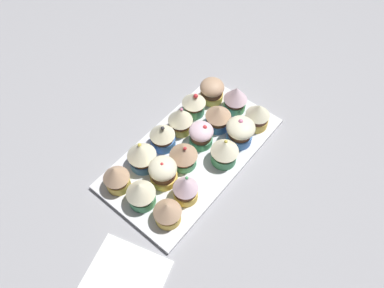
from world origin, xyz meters
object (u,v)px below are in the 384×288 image
cupcake_9 (184,155)px  cupcake_4 (142,155)px  cupcake_2 (180,119)px  cupcake_15 (186,188)px  cupcake_5 (116,177)px  cupcake_3 (162,135)px  cupcake_7 (219,117)px  baking_tray (192,153)px  napkin (127,274)px  cupcake_10 (162,171)px  cupcake_13 (240,132)px  cupcake_6 (236,99)px  cupcake_14 (225,152)px  cupcake_1 (194,103)px  cupcake_12 (257,115)px  cupcake_8 (203,136)px  cupcake_0 (212,90)px  cupcake_11 (140,192)px  cupcake_16 (167,212)px

cupcake_9 → cupcake_4: bearing=-48.2°
cupcake_4 → cupcake_2: bearing=179.7°
cupcake_15 → cupcake_5: bearing=-60.9°
cupcake_2 → cupcake_5: bearing=-1.3°
cupcake_3 → cupcake_15: bearing=61.1°
cupcake_3 → cupcake_7: (-12.84, 6.66, -0.20)cm
baking_tray → cupcake_15: size_ratio=5.45×
baking_tray → napkin: size_ratio=2.89×
cupcake_10 → cupcake_13: size_ratio=0.99×
cupcake_15 → cupcake_2: bearing=-136.2°
cupcake_4 → cupcake_6: (-27.06, 6.52, -0.10)cm
cupcake_4 → cupcake_9: 9.31cm
cupcake_4 → cupcake_5: size_ratio=1.07×
cupcake_2 → cupcake_6: bearing=155.1°
cupcake_3 → cupcake_5: same height
baking_tray → cupcake_14: size_ratio=6.09×
cupcake_4 → cupcake_1: bearing=-177.4°
cupcake_7 → cupcake_1: bearing=-86.1°
cupcake_3 → napkin: bearing=28.4°
cupcake_2 → cupcake_12: (-12.94, 13.45, -0.34)cm
baking_tray → cupcake_15: (10.04, 6.50, 4.56)cm
cupcake_5 → cupcake_8: bearing=160.9°
cupcake_3 → cupcake_6: bearing=161.3°
baking_tray → cupcake_2: 8.41cm
cupcake_3 → cupcake_0: bearing=179.8°
baking_tray → cupcake_4: bearing=-32.5°
baking_tray → cupcake_6: cupcake_6 is taller
cupcake_7 → cupcake_9: cupcake_9 is taller
cupcake_6 → cupcake_8: (13.76, 0.28, -0.84)cm
cupcake_10 → cupcake_14: (-12.64, 7.60, 0.17)cm
cupcake_6 → cupcake_1: bearing=-44.1°
cupcake_4 → cupcake_14: 18.57cm
cupcake_0 → cupcake_1: (6.49, -0.69, 0.35)cm
cupcake_0 → cupcake_10: 26.63cm
cupcake_5 → cupcake_6: bearing=168.7°
cupcake_9 → napkin: size_ratio=0.46×
cupcake_13 → napkin: bearing=1.9°
cupcake_11 → napkin: (13.07, 8.26, -4.87)cm
cupcake_16 → cupcake_0: bearing=-157.4°
cupcake_0 → cupcake_3: size_ratio=0.84×
cupcake_15 → cupcake_16: (6.25, 0.41, -0.51)cm
cupcake_8 → cupcake_10: 13.31cm
baking_tray → cupcake_0: (-15.99, -6.52, 3.82)cm
cupcake_1 → cupcake_8: 9.84cm
cupcake_2 → cupcake_3: (6.08, -0.32, -0.36)cm
cupcake_16 → napkin: (13.60, 1.13, -4.35)cm
baking_tray → cupcake_5: cupcake_5 is taller
cupcake_3 → cupcake_10: 9.43cm
cupcake_9 → cupcake_14: 9.28cm
cupcake_0 → cupcake_10: cupcake_10 is taller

